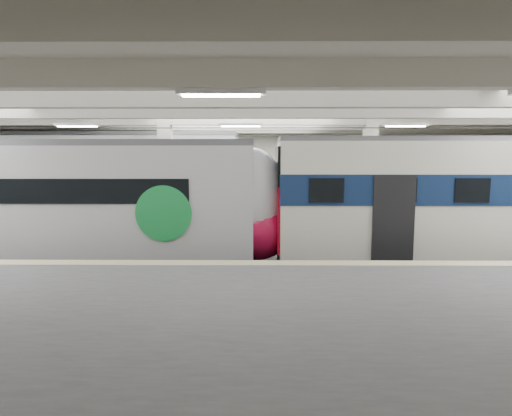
{
  "coord_description": "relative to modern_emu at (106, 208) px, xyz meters",
  "views": [
    {
      "loc": [
        0.69,
        -13.84,
        3.81
      ],
      "look_at": [
        0.56,
        1.0,
        2.0
      ],
      "focal_mm": 30.0,
      "sensor_mm": 36.0,
      "label": 1
    }
  ],
  "objects": [
    {
      "name": "modern_emu",
      "position": [
        0.0,
        0.0,
        0.0
      ],
      "size": [
        13.29,
        2.75,
        4.31
      ],
      "color": "silver",
      "rests_on": "ground"
    },
    {
      "name": "older_rer",
      "position": [
        12.21,
        0.0,
        0.19
      ],
      "size": [
        13.34,
        2.94,
        4.4
      ],
      "color": "white",
      "rests_on": "ground"
    },
    {
      "name": "far_train",
      "position": [
        -3.65,
        5.5,
        0.38
      ],
      "size": [
        15.38,
        3.17,
        4.85
      ],
      "rotation": [
        0.0,
        0.0,
        0.0
      ],
      "color": "silver",
      "rests_on": "ground"
    },
    {
      "name": "station_hall",
      "position": [
        4.35,
        -1.74,
        1.12
      ],
      "size": [
        36.0,
        24.0,
        5.75
      ],
      "color": "black",
      "rests_on": "ground"
    }
  ]
}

